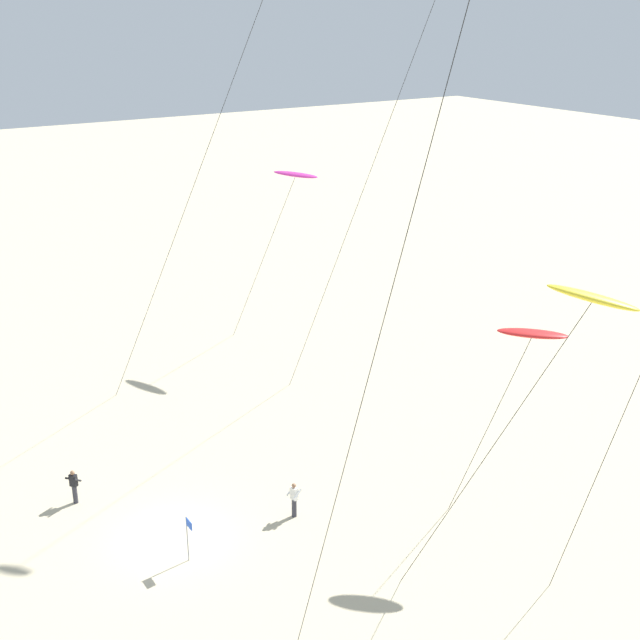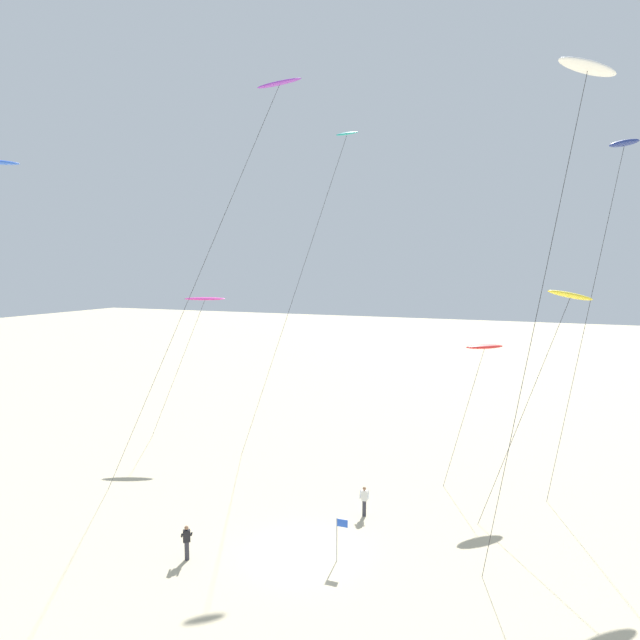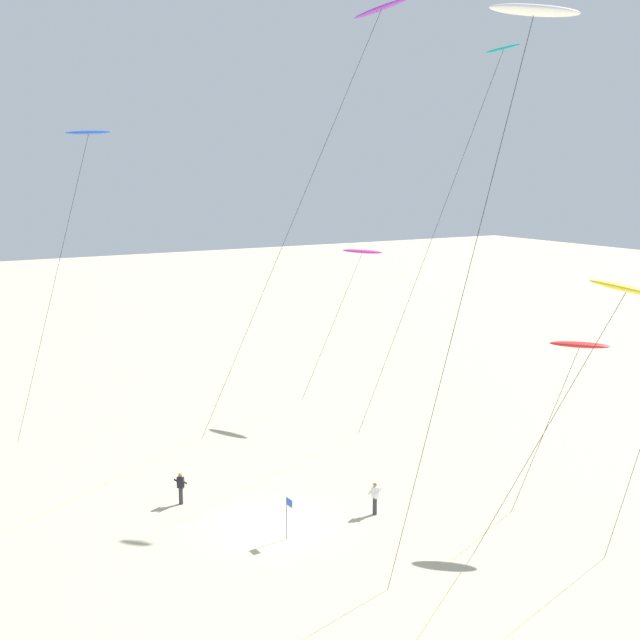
{
  "view_description": "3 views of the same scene",
  "coord_description": "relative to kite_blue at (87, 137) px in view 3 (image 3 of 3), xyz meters",
  "views": [
    {
      "loc": [
        28.29,
        -10.57,
        21.22
      ],
      "look_at": [
        1.39,
        6.55,
        9.0
      ],
      "focal_mm": 46.54,
      "sensor_mm": 36.0,
      "label": 1
    },
    {
      "loc": [
        11.08,
        -24.36,
        13.82
      ],
      "look_at": [
        -1.41,
        5.58,
        10.84
      ],
      "focal_mm": 32.36,
      "sensor_mm": 36.0,
      "label": 2
    },
    {
      "loc": [
        36.14,
        -18.6,
        17.29
      ],
      "look_at": [
        0.96,
        2.27,
        10.09
      ],
      "focal_mm": 49.75,
      "sensor_mm": 36.0,
      "label": 3
    }
  ],
  "objects": [
    {
      "name": "kite_white",
      "position": [
        27.41,
        8.14,
        3.69
      ],
      "size": [
        5.07,
        4.89,
        23.06
      ],
      "color": "white",
      "rests_on": "ground"
    },
    {
      "name": "marker_flag",
      "position": [
        17.5,
        3.52,
        -17.33
      ],
      "size": [
        0.56,
        0.05,
        2.1
      ],
      "color": "gray",
      "rests_on": "ground"
    },
    {
      "name": "ground_plane",
      "position": [
        15.56,
        3.56,
        -18.82
      ],
      "size": [
        260.0,
        260.0,
        0.0
      ],
      "primitive_type": "plane",
      "color": "beige"
    },
    {
      "name": "kite_flyer_nearest",
      "position": [
        17.0,
        8.73,
        -17.92
      ],
      "size": [
        0.63,
        0.61,
        1.67
      ],
      "color": "#33333D",
      "rests_on": "ground"
    },
    {
      "name": "kite_yellow",
      "position": [
        27.16,
        14.11,
        -6.63
      ],
      "size": [
        5.62,
        5.32,
        12.71
      ],
      "color": "yellow",
      "rests_on": "ground"
    },
    {
      "name": "kite_purple",
      "position": [
        9.1,
        14.02,
        6.67
      ],
      "size": [
        9.55,
        9.31,
        26.45
      ],
      "color": "purple",
      "rests_on": "ground"
    },
    {
      "name": "kite_red",
      "position": [
        22.31,
        16.85,
        -10.09
      ],
      "size": [
        3.39,
        3.36,
        8.95
      ],
      "color": "red",
      "rests_on": "ground"
    },
    {
      "name": "kite_magenta",
      "position": [
        -0.41,
        19.31,
        -7.66
      ],
      "size": [
        4.97,
        4.17,
        11.38
      ],
      "color": "#D8339E",
      "rests_on": "ground"
    },
    {
      "name": "kite_blue",
      "position": [
        0.0,
        0.0,
        0.0
      ],
      "size": [
        5.19,
        5.46,
        19.25
      ],
      "color": "blue",
      "rests_on": "ground"
    },
    {
      "name": "kite_teal",
      "position": [
        11.12,
        21.13,
        4.37
      ],
      "size": [
        6.9,
        6.9,
        24.29
      ],
      "color": "teal",
      "rests_on": "ground"
    },
    {
      "name": "kite_flyer_middle",
      "position": [
        10.76,
        0.9,
        -17.92
      ],
      "size": [
        0.73,
        0.72,
        1.67
      ],
      "color": "#33333D",
      "rests_on": "ground"
    }
  ]
}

